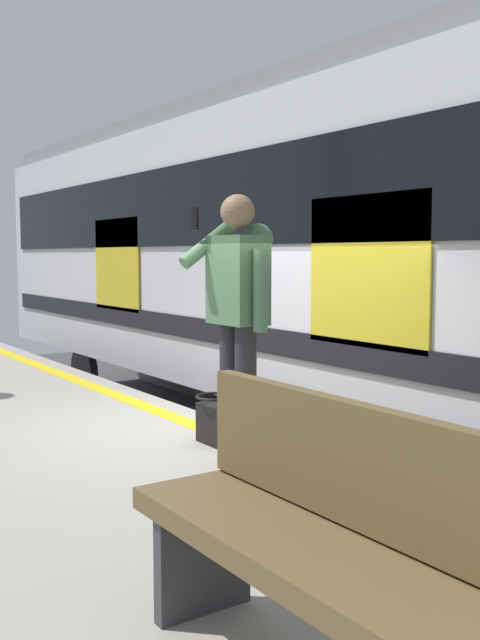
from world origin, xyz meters
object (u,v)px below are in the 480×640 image
(train_carriage, at_px, (321,244))
(handbag, at_px, (215,421))
(bench, at_px, (321,536))
(passenger, at_px, (239,306))

(train_carriage, distance_m, handbag, 3.74)
(train_carriage, height_order, handbag, train_carriage)
(train_carriage, height_order, bench, train_carriage)
(passenger, height_order, bench, passenger)
(passenger, height_order, handbag, passenger)
(train_carriage, relative_size, bench, 8.75)
(handbag, height_order, bench, bench)
(handbag, bearing_deg, bench, 154.27)
(train_carriage, bearing_deg, passenger, 131.82)
(bench, bearing_deg, train_carriage, -40.50)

